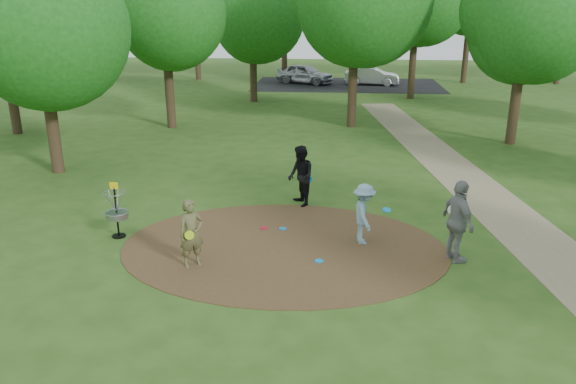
{
  "coord_description": "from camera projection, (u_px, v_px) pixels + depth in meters",
  "views": [
    {
      "loc": [
        1.27,
        -13.18,
        6.02
      ],
      "look_at": [
        0.0,
        1.2,
        1.1
      ],
      "focal_mm": 35.0,
      "sensor_mm": 36.0,
      "label": 1
    }
  ],
  "objects": [
    {
      "name": "player_observer_with_disc",
      "position": [
        191.0,
        233.0,
        13.2
      ],
      "size": [
        0.73,
        0.68,
        1.67
      ],
      "color": "brown",
      "rests_on": "ground"
    },
    {
      "name": "car_left",
      "position": [
        305.0,
        74.0,
        43.03
      ],
      "size": [
        4.7,
        3.42,
        1.49
      ],
      "primitive_type": "imported",
      "rotation": [
        0.0,
        0.0,
        1.14
      ],
      "color": "#A3A4AB",
      "rests_on": "ground"
    },
    {
      "name": "disc_ground_cyan",
      "position": [
        283.0,
        229.0,
        15.58
      ],
      "size": [
        0.22,
        0.22,
        0.02
      ],
      "primitive_type": "cylinder",
      "color": "#1778BB",
      "rests_on": "dirt_clearing"
    },
    {
      "name": "car_right",
      "position": [
        372.0,
        76.0,
        42.3
      ],
      "size": [
        4.19,
        1.75,
        1.35
      ],
      "primitive_type": "imported",
      "rotation": [
        0.0,
        0.0,
        1.49
      ],
      "color": "#AAABB1",
      "rests_on": "ground"
    },
    {
      "name": "player_walking_with_disc",
      "position": [
        301.0,
        176.0,
        17.17
      ],
      "size": [
        1.02,
        1.12,
        1.88
      ],
      "color": "black",
      "rests_on": "ground"
    },
    {
      "name": "disc_ground_red",
      "position": [
        264.0,
        228.0,
        15.63
      ],
      "size": [
        0.22,
        0.22,
        0.02
      ],
      "primitive_type": "cylinder",
      "color": "red",
      "rests_on": "dirt_clearing"
    },
    {
      "name": "dirt_clearing",
      "position": [
        284.0,
        247.0,
        14.47
      ],
      "size": [
        8.4,
        8.4,
        0.02
      ],
      "primitive_type": "cylinder",
      "color": "#47301C",
      "rests_on": "ground"
    },
    {
      "name": "footpath",
      "position": [
        520.0,
        226.0,
        15.81
      ],
      "size": [
        7.55,
        39.89,
        0.01
      ],
      "primitive_type": "cube",
      "rotation": [
        0.0,
        0.0,
        0.14
      ],
      "color": "#8C7A5B",
      "rests_on": "ground"
    },
    {
      "name": "disc_golf_basket",
      "position": [
        116.0,
        206.0,
        14.85
      ],
      "size": [
        0.63,
        0.63,
        1.54
      ],
      "color": "black",
      "rests_on": "ground"
    },
    {
      "name": "ground",
      "position": [
        284.0,
        247.0,
        14.47
      ],
      "size": [
        100.0,
        100.0,
        0.0
      ],
      "primitive_type": "plane",
      "color": "#2D5119",
      "rests_on": "ground"
    },
    {
      "name": "player_throwing_with_disc",
      "position": [
        364.0,
        214.0,
        14.49
      ],
      "size": [
        1.11,
        1.13,
        1.61
      ],
      "color": "#83ADC4",
      "rests_on": "ground"
    },
    {
      "name": "parking_lot",
      "position": [
        347.0,
        85.0,
        42.59
      ],
      "size": [
        14.0,
        8.0,
        0.01
      ],
      "primitive_type": "cube",
      "color": "black",
      "rests_on": "ground"
    },
    {
      "name": "player_waiting_with_disc",
      "position": [
        458.0,
        222.0,
        13.4
      ],
      "size": [
        0.89,
        1.3,
        2.05
      ],
      "color": "gray",
      "rests_on": "ground"
    },
    {
      "name": "disc_ground_blue",
      "position": [
        319.0,
        261.0,
        13.65
      ],
      "size": [
        0.22,
        0.22,
        0.02
      ],
      "primitive_type": "cylinder",
      "color": "#0D84ED",
      "rests_on": "dirt_clearing"
    },
    {
      "name": "tree_ring",
      "position": [
        359.0,
        23.0,
        21.08
      ],
      "size": [
        37.29,
        45.44,
        9.16
      ],
      "color": "#332316",
      "rests_on": "ground"
    }
  ]
}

